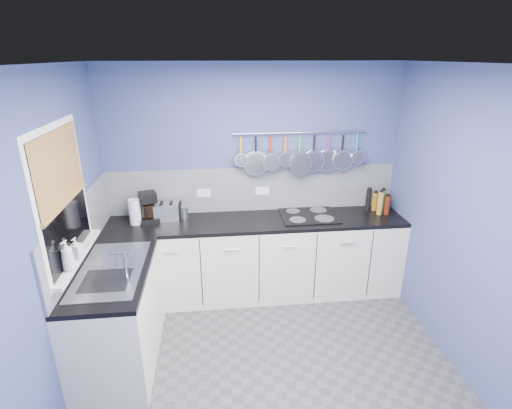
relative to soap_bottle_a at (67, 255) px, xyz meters
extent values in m
cube|color=#47474C|center=(1.53, -0.07, -1.18)|extent=(3.20, 3.00, 0.02)
cube|color=white|center=(1.53, -0.07, 1.34)|extent=(3.20, 3.00, 0.02)
cube|color=#3A477B|center=(1.53, 1.44, 0.08)|extent=(3.20, 0.02, 2.50)
cube|color=#3A477B|center=(1.53, -1.58, 0.08)|extent=(3.20, 0.02, 2.50)
cube|color=#3A477B|center=(-0.08, -0.07, 0.08)|extent=(0.02, 3.00, 2.50)
cube|color=#3A477B|center=(3.14, -0.07, 0.08)|extent=(0.02, 3.00, 2.50)
cube|color=#9D9FA7|center=(1.53, 1.42, -0.02)|extent=(3.20, 0.02, 0.50)
cube|color=#9D9FA7|center=(-0.06, 0.53, -0.02)|extent=(0.02, 1.80, 0.50)
cube|color=silver|center=(1.53, 1.13, -0.74)|extent=(3.20, 0.60, 0.86)
cube|color=black|center=(1.53, 1.13, -0.29)|extent=(3.20, 0.60, 0.04)
cube|color=silver|center=(0.23, 0.23, -0.74)|extent=(0.60, 1.20, 0.86)
cube|color=black|center=(0.23, 0.23, -0.29)|extent=(0.60, 1.20, 0.04)
cube|color=white|center=(-0.05, 0.23, 0.38)|extent=(0.01, 1.00, 1.10)
cube|color=black|center=(-0.04, 0.23, 0.38)|extent=(0.01, 0.90, 1.00)
cube|color=olive|center=(-0.03, 0.23, 0.61)|extent=(0.01, 0.90, 0.55)
cube|color=white|center=(-0.02, 0.23, -0.13)|extent=(0.10, 0.98, 0.03)
cube|color=silver|center=(0.23, 0.23, -0.27)|extent=(0.50, 0.95, 0.01)
cube|color=white|center=(0.98, 1.41, -0.04)|extent=(0.15, 0.01, 0.09)
cube|color=white|center=(1.63, 1.41, -0.04)|extent=(0.15, 0.01, 0.09)
cylinder|color=silver|center=(2.03, 1.38, 0.61)|extent=(1.45, 0.02, 0.02)
imported|color=white|center=(0.00, 0.00, 0.00)|extent=(0.12, 0.12, 0.24)
imported|color=white|center=(0.00, 0.19, -0.03)|extent=(0.09, 0.09, 0.17)
cylinder|color=white|center=(0.27, 1.17, -0.14)|extent=(0.13, 0.13, 0.27)
cube|color=silver|center=(0.59, 1.25, -0.18)|extent=(0.31, 0.21, 0.18)
cylinder|color=silver|center=(0.76, 1.27, -0.20)|extent=(0.11, 0.11, 0.14)
cube|color=black|center=(2.11, 1.19, -0.26)|extent=(0.60, 0.53, 0.01)
cylinder|color=#3F721E|center=(2.98, 1.25, -0.15)|extent=(0.06, 0.06, 0.25)
cylinder|color=#8C5914|center=(2.90, 1.27, -0.17)|extent=(0.07, 0.07, 0.21)
cylinder|color=black|center=(2.82, 1.26, -0.14)|extent=(0.06, 0.06, 0.25)
cylinder|color=#4C190C|center=(2.99, 1.14, -0.16)|extent=(0.07, 0.07, 0.21)
cylinder|color=olive|center=(2.91, 1.14, -0.14)|extent=(0.06, 0.06, 0.26)
camera|label=1|loc=(1.11, -2.69, 1.39)|focal=27.42mm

